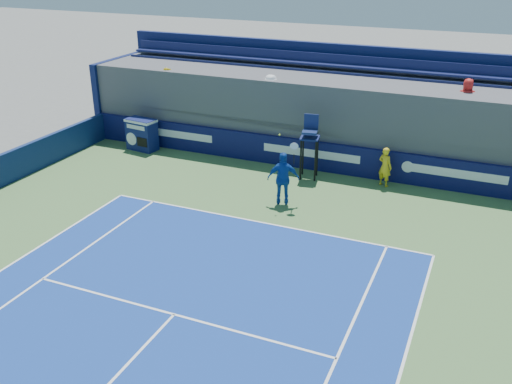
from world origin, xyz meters
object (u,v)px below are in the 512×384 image
at_px(umpire_chair, 310,140).
at_px(tennis_player, 283,178).
at_px(match_clock, 142,134).
at_px(ball_person, 385,167).

distance_m(umpire_chair, tennis_player, 2.73).
xyz_separation_m(match_clock, tennis_player, (7.70, -2.89, 0.21)).
bearing_deg(match_clock, tennis_player, -20.55).
relative_size(match_clock, tennis_player, 0.55).
relative_size(match_clock, umpire_chair, 0.57).
relative_size(ball_person, tennis_player, 0.59).
bearing_deg(umpire_chair, tennis_player, -91.12).
bearing_deg(ball_person, umpire_chair, 30.50).
xyz_separation_m(ball_person, match_clock, (-10.60, -0.10, -0.02)).
bearing_deg(match_clock, ball_person, 0.56).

